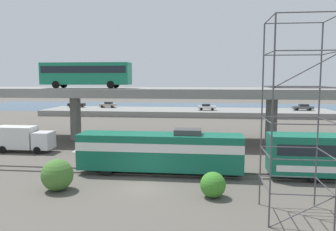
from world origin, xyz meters
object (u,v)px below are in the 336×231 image
service_truck_west (23,138)px  scaffolding_tower (298,114)px  transit_bus_on_overpass (86,73)px  parked_car_0 (76,104)px  train_locomotive (152,150)px  parked_car_1 (207,107)px  parked_car_3 (303,107)px  parked_car_2 (108,105)px

service_truck_west → scaffolding_tower: size_ratio=0.55×
transit_bus_on_overpass → parked_car_0: bearing=-66.3°
train_locomotive → transit_bus_on_overpass: 19.32m
service_truck_west → parked_car_0: 48.42m
parked_car_1 → parked_car_3: bearing=5.8°
scaffolding_tower → parked_car_2: scaffolding_tower is taller
transit_bus_on_overpass → scaffolding_tower: 31.48m
parked_car_3 → transit_bus_on_overpass: bearing=44.5°
scaffolding_tower → parked_car_1: bearing=95.5°
parked_car_2 → parked_car_3: (47.54, -2.14, 0.00)m
scaffolding_tower → parked_car_3: scaffolding_tower is taller
parked_car_0 → parked_car_1: size_ratio=1.03×
transit_bus_on_overpass → parked_car_3: transit_bus_on_overpass is taller
parked_car_1 → parked_car_3: 22.48m
transit_bus_on_overpass → parked_car_0: size_ratio=2.82×
scaffolding_tower → parked_car_0: size_ratio=2.90×
train_locomotive → scaffolding_tower: scaffolding_tower is taller
parked_car_0 → parked_car_3: (56.14, -2.49, 0.00)m
transit_bus_on_overpass → parked_car_2: transit_bus_on_overpass is taller
train_locomotive → parked_car_3: (27.25, 51.71, -0.12)m
parked_car_1 → parked_car_2: bearing=170.0°
train_locomotive → parked_car_1: train_locomotive is taller
transit_bus_on_overpass → parked_car_2: (-9.06, 39.91, -7.39)m
train_locomotive → parked_car_1: bearing=-95.6°
service_truck_west → parked_car_1: (21.66, 42.10, 0.43)m
transit_bus_on_overpass → parked_car_1: size_ratio=2.90×
transit_bus_on_overpass → scaffolding_tower: (21.69, -22.63, -2.92)m
train_locomotive → transit_bus_on_overpass: transit_bus_on_overpass is taller
service_truck_west → parked_car_3: size_ratio=1.47×
transit_bus_on_overpass → parked_car_1: bearing=-114.4°
train_locomotive → parked_car_2: 57.55m
service_truck_west → parked_car_0: (-12.11, 46.87, 0.43)m
scaffolding_tower → parked_car_1: (-5.58, 58.13, -4.48)m
train_locomotive → parked_car_0: (-28.89, 54.21, -0.12)m
service_truck_west → scaffolding_tower: bearing=-30.5°
train_locomotive → scaffolding_tower: 14.29m
parked_car_3 → service_truck_west: bearing=45.2°
parked_car_1 → parked_car_3: same height
transit_bus_on_overpass → service_truck_west: transit_bus_on_overpass is taller
transit_bus_on_overpass → service_truck_west: bearing=50.0°
scaffolding_tower → parked_car_0: scaffolding_tower is taller
parked_car_3 → train_locomotive: bearing=62.2°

